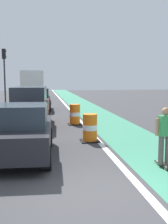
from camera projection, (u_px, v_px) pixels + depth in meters
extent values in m
plane|color=#38383A|center=(104.00, 195.00, 5.92)|extent=(100.00, 100.00, 0.00)
cube|color=#387F60|center=(99.00, 116.00, 18.06)|extent=(2.50, 80.00, 0.01)
cube|color=silver|center=(76.00, 117.00, 17.83)|extent=(0.20, 80.00, 0.01)
cube|color=black|center=(164.00, 165.00, 7.76)|extent=(0.24, 0.81, 0.02)
cylinder|color=silver|center=(166.00, 168.00, 7.49)|extent=(0.04, 0.11, 0.11)
cylinder|color=silver|center=(162.00, 162.00, 8.02)|extent=(0.04, 0.11, 0.11)
cylinder|color=silver|center=(157.00, 162.00, 8.00)|extent=(0.04, 0.11, 0.11)
cylinder|color=#514C47|center=(168.00, 150.00, 7.72)|extent=(0.15, 0.15, 0.82)
cylinder|color=#514C47|center=(161.00, 150.00, 7.69)|extent=(0.15, 0.15, 0.82)
cube|color=#338C4C|center=(165.00, 126.00, 7.62)|extent=(0.37, 0.23, 0.56)
cylinder|color=#9E7051|center=(157.00, 127.00, 7.58)|extent=(0.09, 0.09, 0.48)
sphere|color=#9E7051|center=(166.00, 111.00, 7.57)|extent=(0.22, 0.22, 0.22)
cube|color=black|center=(21.00, 136.00, 8.58)|extent=(2.03, 4.18, 0.72)
cube|color=#232D38|center=(19.00, 115.00, 8.25)|extent=(1.70, 1.80, 0.64)
cylinder|color=black|center=(2.00, 139.00, 9.80)|extent=(0.31, 0.69, 0.68)
cylinder|color=black|center=(48.00, 138.00, 9.97)|extent=(0.31, 0.69, 0.68)
cylinder|color=black|center=(46.00, 158.00, 7.46)|extent=(0.31, 0.69, 0.68)
cube|color=maroon|center=(30.00, 111.00, 14.30)|extent=(2.10, 4.70, 0.90)
cube|color=#232D38|center=(30.00, 94.00, 14.20)|extent=(1.78, 2.94, 0.80)
cylinder|color=black|center=(18.00, 116.00, 15.69)|extent=(0.32, 0.69, 0.68)
cylinder|color=black|center=(47.00, 115.00, 15.84)|extent=(0.32, 0.69, 0.68)
cylinder|color=black|center=(10.00, 124.00, 12.87)|extent=(0.32, 0.69, 0.68)
cylinder|color=black|center=(45.00, 124.00, 13.03)|extent=(0.32, 0.69, 0.68)
cube|color=black|center=(38.00, 101.00, 21.13)|extent=(1.99, 4.17, 0.72)
cube|color=#232D38|center=(38.00, 93.00, 20.80)|extent=(1.68, 1.78, 0.64)
cylinder|color=black|center=(29.00, 105.00, 22.33)|extent=(0.31, 0.69, 0.68)
cylinder|color=black|center=(49.00, 104.00, 22.52)|extent=(0.31, 0.69, 0.68)
cylinder|color=black|center=(26.00, 108.00, 19.83)|extent=(0.31, 0.69, 0.68)
cylinder|color=black|center=(49.00, 108.00, 20.01)|extent=(0.31, 0.69, 0.68)
cylinder|color=orange|center=(90.00, 135.00, 10.85)|extent=(0.56, 0.56, 0.42)
cylinder|color=white|center=(90.00, 127.00, 10.81)|extent=(0.57, 0.57, 0.21)
cylinder|color=orange|center=(90.00, 119.00, 10.77)|extent=(0.56, 0.56, 0.42)
cube|color=black|center=(90.00, 141.00, 10.88)|extent=(0.73, 0.73, 0.04)
cylinder|color=orange|center=(75.00, 120.00, 14.80)|extent=(0.56, 0.56, 0.42)
cylinder|color=white|center=(75.00, 114.00, 14.76)|extent=(0.57, 0.57, 0.21)
cylinder|color=orange|center=(75.00, 108.00, 14.72)|extent=(0.56, 0.56, 0.42)
cube|color=black|center=(75.00, 124.00, 14.83)|extent=(0.73, 0.73, 0.04)
cube|color=silver|center=(33.00, 82.00, 30.51)|extent=(2.41, 5.65, 2.50)
cube|color=#19478C|center=(35.00, 86.00, 34.35)|extent=(2.24, 1.94, 2.10)
cylinder|color=black|center=(26.00, 94.00, 34.15)|extent=(0.32, 0.97, 0.96)
cylinder|color=black|center=(43.00, 94.00, 34.42)|extent=(0.32, 0.97, 0.96)
cylinder|color=black|center=(23.00, 97.00, 29.18)|extent=(0.32, 0.97, 0.96)
cylinder|color=black|center=(42.00, 97.00, 29.46)|extent=(0.32, 0.97, 0.96)
cylinder|color=#2D2D2D|center=(5.00, 82.00, 25.32)|extent=(0.14, 0.14, 4.20)
cube|color=black|center=(4.00, 54.00, 25.01)|extent=(0.32, 0.32, 0.90)
sphere|color=red|center=(6.00, 51.00, 25.00)|extent=(0.16, 0.16, 0.16)
sphere|color=green|center=(6.00, 57.00, 25.06)|extent=(0.16, 0.16, 0.16)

